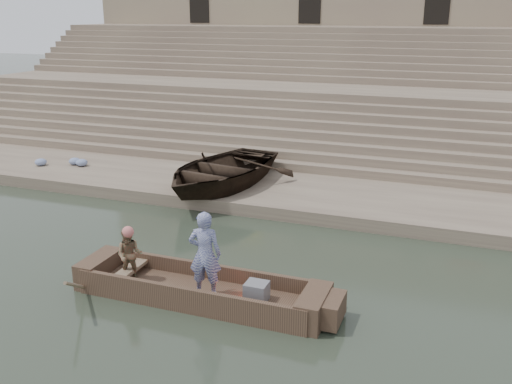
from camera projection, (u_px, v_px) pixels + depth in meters
The scene contains 13 objects.
ground at pixel (96, 300), 12.29m from camera, with size 120.00×120.00×0.00m, color #2C3729.
lower_landing at pixel (237, 189), 19.37m from camera, with size 32.00×4.00×0.40m, color gray.
mid_landing at pixel (300, 117), 25.70m from camera, with size 32.00×3.00×2.80m, color gray.
upper_landing at pixel (335, 75), 31.58m from camera, with size 32.00×3.00×5.20m, color gray.
ghat_steps at pixel (310, 103), 27.09m from camera, with size 32.00×11.00×5.20m.
building_wall at pixel (353, 18), 34.24m from camera, with size 32.00×5.07×11.20m.
main_rowboat at pixel (200, 294), 12.31m from camera, with size 5.00×1.30×0.22m, color brown.
rowboat_trim at pixel (208, 288), 12.17m from camera, with size 6.04×2.63×1.88m.
standing_man at pixel (205, 254), 11.79m from camera, with size 0.68×0.45×1.87m, color navy.
rowing_man at pixel (130, 255), 12.55m from camera, with size 0.59×0.46×1.21m, color #2B8351.
television at pixel (256, 291), 11.78m from camera, with size 0.46×0.42×0.40m.
beached_rowboat at pixel (220, 170), 18.82m from camera, with size 3.80×5.32×1.10m, color #2D2116.
cloth_bundles at pixel (99, 167), 20.79m from camera, with size 7.88×1.36×0.26m.
Camera 1 is at (7.09, -9.09, 5.96)m, focal length 39.87 mm.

